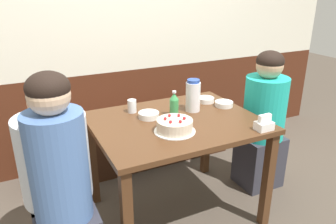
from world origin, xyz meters
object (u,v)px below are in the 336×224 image
at_px(glass_water_tall, 132,106).
at_px(person_pale_blue_shirt, 57,176).
at_px(water_pitcher, 193,96).
at_px(napkin_holder, 264,124).
at_px(person_teal_shirt, 62,192).
at_px(bowl_side_dish, 224,104).
at_px(bowl_soup_white, 149,115).
at_px(bowl_rice_small, 206,100).
at_px(person_grey_tee, 263,123).
at_px(soju_bottle, 174,104).
at_px(birthday_cake, 175,126).
at_px(bench_seat, 136,142).

distance_m(glass_water_tall, person_pale_blue_shirt, 0.73).
height_order(water_pitcher, glass_water_tall, water_pitcher).
relative_size(napkin_holder, person_teal_shirt, 0.09).
height_order(bowl_side_dish, person_teal_shirt, person_teal_shirt).
relative_size(napkin_holder, bowl_soup_white, 0.76).
xyz_separation_m(napkin_holder, bowl_rice_small, (-0.05, 0.62, -0.02)).
distance_m(bowl_side_dish, person_grey_tee, 0.43).
distance_m(soju_bottle, person_pale_blue_shirt, 0.90).
bearing_deg(glass_water_tall, person_pale_blue_shirt, -150.53).
distance_m(birthday_cake, napkin_holder, 0.57).
bearing_deg(birthday_cake, bowl_side_dish, 24.03).
relative_size(bench_seat, napkin_holder, 16.91).
height_order(bowl_soup_white, glass_water_tall, glass_water_tall).
height_order(water_pitcher, person_grey_tee, person_grey_tee).
relative_size(birthday_cake, person_grey_tee, 0.23).
xyz_separation_m(bowl_rice_small, person_teal_shirt, (-1.21, -0.50, -0.18)).
relative_size(bowl_rice_small, glass_water_tall, 1.38).
distance_m(water_pitcher, person_pale_blue_shirt, 1.08).
bearing_deg(bowl_rice_small, bench_seat, 122.66).
bearing_deg(bowl_rice_small, soju_bottle, -157.22).
height_order(bowl_rice_small, bowl_side_dish, same).
xyz_separation_m(bench_seat, napkin_holder, (0.43, -1.22, 0.58)).
height_order(water_pitcher, person_pale_blue_shirt, person_pale_blue_shirt).
bearing_deg(glass_water_tall, bowl_soup_white, -66.16).
distance_m(napkin_holder, person_pale_blue_shirt, 1.32).
relative_size(birthday_cake, person_teal_shirt, 0.21).
xyz_separation_m(bowl_rice_small, person_grey_tee, (0.44, -0.20, -0.21)).
distance_m(birthday_cake, glass_water_tall, 0.46).
relative_size(soju_bottle, bowl_soup_white, 1.28).
relative_size(bowl_soup_white, bowl_side_dish, 1.06).
bearing_deg(person_grey_tee, bowl_side_dish, -8.29).
distance_m(bowl_soup_white, bowl_side_dish, 0.61).
height_order(water_pitcher, bowl_rice_small, water_pitcher).
bearing_deg(bowl_rice_small, person_grey_tee, -24.13).
relative_size(glass_water_tall, person_grey_tee, 0.08).
xyz_separation_m(birthday_cake, bowl_soup_white, (-0.06, 0.29, -0.02)).
bearing_deg(person_teal_shirt, birthday_cake, 8.52).
height_order(napkin_holder, person_pale_blue_shirt, person_pale_blue_shirt).
height_order(bench_seat, person_grey_tee, person_grey_tee).
bearing_deg(bench_seat, person_grey_tee, -44.02).
relative_size(water_pitcher, bowl_soup_white, 1.64).
distance_m(napkin_holder, person_teal_shirt, 1.28).
distance_m(birthday_cake, person_teal_shirt, 0.77).
bearing_deg(bench_seat, person_teal_shirt, -126.88).
bearing_deg(bench_seat, bowl_side_dish, -58.37).
height_order(bench_seat, birthday_cake, birthday_cake).
height_order(soju_bottle, glass_water_tall, soju_bottle).
xyz_separation_m(soju_bottle, bowl_side_dish, (0.43, 0.01, -0.07)).
relative_size(water_pitcher, napkin_holder, 2.16).
bearing_deg(person_teal_shirt, person_grey_tee, 10.37).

